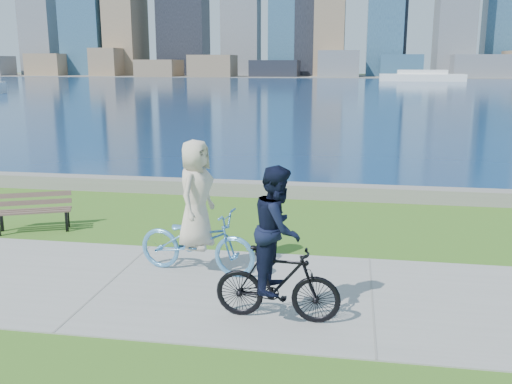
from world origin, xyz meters
TOP-DOWN VIEW (x-y plane):
  - ground at (0.00, 0.00)m, footprint 320.00×320.00m
  - concrete_path at (0.00, 0.00)m, footprint 80.00×3.50m
  - seawall at (0.00, 6.20)m, footprint 90.00×0.50m
  - bay_water at (0.00, 72.00)m, footprint 320.00×131.00m
  - far_shore at (0.00, 130.00)m, footprint 320.00×30.00m
  - ferry_far at (15.16, 96.99)m, footprint 14.43×4.12m
  - park_bench at (-2.68, 2.41)m, footprint 1.54×1.04m
  - cyclist_woman at (1.23, 0.64)m, footprint 0.99×2.07m
  - cyclist_man at (2.73, -0.88)m, footprint 0.65×1.69m

SIDE VIEW (x-z plane):
  - ground at x=0.00m, z-range 0.00..0.00m
  - bay_water at x=0.00m, z-range 0.00..0.01m
  - concrete_path at x=0.00m, z-range 0.00..0.02m
  - far_shore at x=0.00m, z-range 0.00..0.12m
  - seawall at x=0.00m, z-range 0.00..0.35m
  - park_bench at x=-2.68m, z-range 0.08..0.84m
  - ferry_far at x=15.16m, z-range -0.16..1.79m
  - cyclist_woman at x=1.23m, z-range -0.26..1.90m
  - cyclist_man at x=2.73m, z-range -0.14..1.93m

